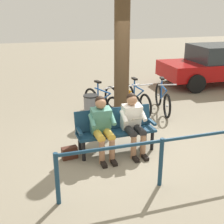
# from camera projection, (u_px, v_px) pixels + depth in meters

# --- Properties ---
(ground_plane) EXTENTS (40.00, 40.00, 0.00)m
(ground_plane) POSITION_uv_depth(u_px,v_px,m) (129.00, 148.00, 6.13)
(ground_plane) COLOR gray
(bench) EXTENTS (1.61, 0.52, 0.87)m
(bench) POSITION_uv_depth(u_px,v_px,m) (115.00, 127.00, 5.92)
(bench) COLOR navy
(bench) RESTS_ON ground
(person_reading) EXTENTS (0.50, 0.77, 1.20)m
(person_reading) POSITION_uv_depth(u_px,v_px,m) (133.00, 121.00, 5.82)
(person_reading) COLOR white
(person_reading) RESTS_ON ground
(person_companion) EXTENTS (0.50, 0.77, 1.20)m
(person_companion) POSITION_uv_depth(u_px,v_px,m) (102.00, 124.00, 5.63)
(person_companion) COLOR #4C8C7A
(person_companion) RESTS_ON ground
(handbag) EXTENTS (0.32, 0.18, 0.24)m
(handbag) POSITION_uv_depth(u_px,v_px,m) (70.00, 153.00, 5.69)
(handbag) COLOR #3F1E14
(handbag) RESTS_ON ground
(tree_trunk) EXTENTS (0.36, 0.36, 3.23)m
(tree_trunk) POSITION_uv_depth(u_px,v_px,m) (122.00, 60.00, 6.90)
(tree_trunk) COLOR #4C3823
(tree_trunk) RESTS_ON ground
(litter_bin) EXTENTS (0.37, 0.37, 0.76)m
(litter_bin) POSITION_uv_depth(u_px,v_px,m) (91.00, 110.00, 7.27)
(litter_bin) COLOR slate
(litter_bin) RESTS_ON ground
(bicycle_purple) EXTENTS (0.54, 1.65, 0.94)m
(bicycle_purple) POSITION_uv_depth(u_px,v_px,m) (162.00, 99.00, 8.17)
(bicycle_purple) COLOR black
(bicycle_purple) RESTS_ON ground
(bicycle_silver) EXTENTS (0.48, 1.68, 0.94)m
(bicycle_silver) POSITION_uv_depth(u_px,v_px,m) (137.00, 100.00, 8.14)
(bicycle_silver) COLOR black
(bicycle_silver) RESTS_ON ground
(bicycle_green) EXTENTS (0.66, 1.61, 0.94)m
(bicycle_green) POSITION_uv_depth(u_px,v_px,m) (122.00, 101.00, 8.03)
(bicycle_green) COLOR black
(bicycle_green) RESTS_ON ground
(bicycle_red) EXTENTS (0.71, 1.59, 0.94)m
(bicycle_red) POSITION_uv_depth(u_px,v_px,m) (102.00, 103.00, 7.84)
(bicycle_red) COLOR black
(bicycle_red) RESTS_ON ground
(railing_fence) EXTENTS (3.41, 0.08, 0.85)m
(railing_fence) POSITION_uv_depth(u_px,v_px,m) (161.00, 153.00, 4.69)
(railing_fence) COLOR navy
(railing_fence) RESTS_ON ground
(parked_car) EXTENTS (4.27, 2.15, 1.47)m
(parked_car) POSITION_uv_depth(u_px,v_px,m) (219.00, 64.00, 10.96)
(parked_car) COLOR #A50C0C
(parked_car) RESTS_ON ground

